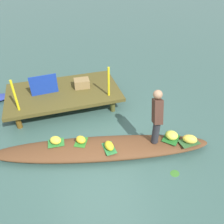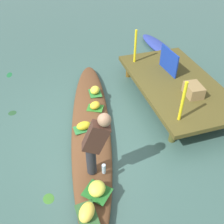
{
  "view_description": "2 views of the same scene",
  "coord_description": "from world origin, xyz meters",
  "px_view_note": "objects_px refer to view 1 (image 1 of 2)",
  "views": [
    {
      "loc": [
        -0.86,
        -3.59,
        3.91
      ],
      "look_at": [
        0.44,
        0.66,
        0.6
      ],
      "focal_mm": 36.48,
      "sensor_mm": 36.0,
      "label": 1
    },
    {
      "loc": [
        3.85,
        -0.73,
        3.78
      ],
      "look_at": [
        0.08,
        0.43,
        0.51
      ],
      "focal_mm": 41.45,
      "sensor_mm": 36.0,
      "label": 2
    }
  ],
  "objects_px": {
    "banana_bunch_1": "(109,146)",
    "banana_bunch_4": "(190,139)",
    "banana_bunch_2": "(56,140)",
    "market_banner": "(44,85)",
    "banana_bunch_3": "(172,135)",
    "produce_crate": "(82,83)",
    "vendor_person": "(157,115)",
    "water_bottle": "(155,133)",
    "banana_bunch_0": "(81,140)",
    "vendor_boat": "(102,148)"
  },
  "relations": [
    {
      "from": "banana_bunch_4",
      "to": "water_bottle",
      "type": "height_order",
      "value": "banana_bunch_4"
    },
    {
      "from": "banana_bunch_3",
      "to": "vendor_person",
      "type": "distance_m",
      "value": 0.73
    },
    {
      "from": "vendor_boat",
      "to": "vendor_person",
      "type": "xyz_separation_m",
      "value": [
        1.19,
        -0.17,
        0.82
      ]
    },
    {
      "from": "banana_bunch_2",
      "to": "banana_bunch_4",
      "type": "bearing_deg",
      "value": -16.44
    },
    {
      "from": "banana_bunch_0",
      "to": "banana_bunch_3",
      "type": "bearing_deg",
      "value": -13.45
    },
    {
      "from": "banana_bunch_2",
      "to": "produce_crate",
      "type": "bearing_deg",
      "value": 62.89
    },
    {
      "from": "banana_bunch_3",
      "to": "banana_bunch_2",
      "type": "bearing_deg",
      "value": 166.41
    },
    {
      "from": "banana_bunch_0",
      "to": "water_bottle",
      "type": "xyz_separation_m",
      "value": [
        1.7,
        -0.28,
        0.01
      ]
    },
    {
      "from": "banana_bunch_0",
      "to": "banana_bunch_1",
      "type": "relative_size",
      "value": 0.85
    },
    {
      "from": "banana_bunch_1",
      "to": "produce_crate",
      "type": "relative_size",
      "value": 0.64
    },
    {
      "from": "banana_bunch_1",
      "to": "market_banner",
      "type": "relative_size",
      "value": 0.38
    },
    {
      "from": "banana_bunch_3",
      "to": "banana_bunch_4",
      "type": "height_order",
      "value": "banana_bunch_4"
    },
    {
      "from": "banana_bunch_0",
      "to": "market_banner",
      "type": "xyz_separation_m",
      "value": [
        -0.63,
        2.01,
        0.42
      ]
    },
    {
      "from": "banana_bunch_4",
      "to": "banana_bunch_3",
      "type": "bearing_deg",
      "value": 144.61
    },
    {
      "from": "water_bottle",
      "to": "banana_bunch_0",
      "type": "bearing_deg",
      "value": 170.52
    },
    {
      "from": "banana_bunch_4",
      "to": "vendor_person",
      "type": "relative_size",
      "value": 0.26
    },
    {
      "from": "banana_bunch_3",
      "to": "water_bottle",
      "type": "height_order",
      "value": "banana_bunch_3"
    },
    {
      "from": "vendor_boat",
      "to": "water_bottle",
      "type": "distance_m",
      "value": 1.28
    },
    {
      "from": "vendor_person",
      "to": "banana_bunch_1",
      "type": "bearing_deg",
      "value": 179.82
    },
    {
      "from": "banana_bunch_4",
      "to": "market_banner",
      "type": "distance_m",
      "value": 4.07
    },
    {
      "from": "vendor_person",
      "to": "banana_bunch_3",
      "type": "bearing_deg",
      "value": -15.12
    },
    {
      "from": "banana_bunch_1",
      "to": "produce_crate",
      "type": "xyz_separation_m",
      "value": [
        -0.12,
        2.46,
        0.26
      ]
    },
    {
      "from": "banana_bunch_2",
      "to": "market_banner",
      "type": "relative_size",
      "value": 0.35
    },
    {
      "from": "vendor_person",
      "to": "water_bottle",
      "type": "bearing_deg",
      "value": 56.07
    },
    {
      "from": "vendor_boat",
      "to": "market_banner",
      "type": "relative_size",
      "value": 6.7
    },
    {
      "from": "banana_bunch_0",
      "to": "produce_crate",
      "type": "xyz_separation_m",
      "value": [
        0.45,
        2.08,
        0.26
      ]
    },
    {
      "from": "banana_bunch_1",
      "to": "banana_bunch_3",
      "type": "distance_m",
      "value": 1.47
    },
    {
      "from": "banana_bunch_2",
      "to": "produce_crate",
      "type": "relative_size",
      "value": 0.59
    },
    {
      "from": "market_banner",
      "to": "produce_crate",
      "type": "height_order",
      "value": "market_banner"
    },
    {
      "from": "banana_bunch_1",
      "to": "banana_bunch_4",
      "type": "xyz_separation_m",
      "value": [
        1.8,
        -0.35,
        0.02
      ]
    },
    {
      "from": "banana_bunch_1",
      "to": "banana_bunch_3",
      "type": "xyz_separation_m",
      "value": [
        1.47,
        -0.11,
        0.02
      ]
    },
    {
      "from": "vendor_boat",
      "to": "water_bottle",
      "type": "relative_size",
      "value": 26.36
    },
    {
      "from": "market_banner",
      "to": "vendor_boat",
      "type": "bearing_deg",
      "value": -68.28
    },
    {
      "from": "vendor_boat",
      "to": "banana_bunch_1",
      "type": "height_order",
      "value": "banana_bunch_1"
    },
    {
      "from": "banana_bunch_4",
      "to": "banana_bunch_1",
      "type": "bearing_deg",
      "value": 169.12
    },
    {
      "from": "banana_bunch_1",
      "to": "market_banner",
      "type": "xyz_separation_m",
      "value": [
        -1.19,
        2.38,
        0.42
      ]
    },
    {
      "from": "vendor_boat",
      "to": "banana_bunch_4",
      "type": "bearing_deg",
      "value": -2.62
    },
    {
      "from": "banana_bunch_0",
      "to": "banana_bunch_2",
      "type": "relative_size",
      "value": 0.93
    },
    {
      "from": "banana_bunch_4",
      "to": "vendor_boat",
      "type": "bearing_deg",
      "value": 165.13
    },
    {
      "from": "banana_bunch_2",
      "to": "banana_bunch_4",
      "type": "height_order",
      "value": "banana_bunch_4"
    },
    {
      "from": "vendor_boat",
      "to": "banana_bunch_2",
      "type": "relative_size",
      "value": 19.24
    },
    {
      "from": "banana_bunch_1",
      "to": "banana_bunch_4",
      "type": "relative_size",
      "value": 0.89
    },
    {
      "from": "banana_bunch_0",
      "to": "water_bottle",
      "type": "distance_m",
      "value": 1.72
    },
    {
      "from": "banana_bunch_1",
      "to": "banana_bunch_4",
      "type": "height_order",
      "value": "banana_bunch_4"
    },
    {
      "from": "banana_bunch_2",
      "to": "market_banner",
      "type": "xyz_separation_m",
      "value": [
        -0.08,
        1.87,
        0.41
      ]
    },
    {
      "from": "vendor_person",
      "to": "market_banner",
      "type": "bearing_deg",
      "value": 133.43
    },
    {
      "from": "banana_bunch_4",
      "to": "market_banner",
      "type": "bearing_deg",
      "value": 137.59
    },
    {
      "from": "banana_bunch_2",
      "to": "market_banner",
      "type": "bearing_deg",
      "value": 92.39
    },
    {
      "from": "produce_crate",
      "to": "banana_bunch_2",
      "type": "bearing_deg",
      "value": -117.11
    },
    {
      "from": "banana_bunch_0",
      "to": "banana_bunch_4",
      "type": "distance_m",
      "value": 2.47
    }
  ]
}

